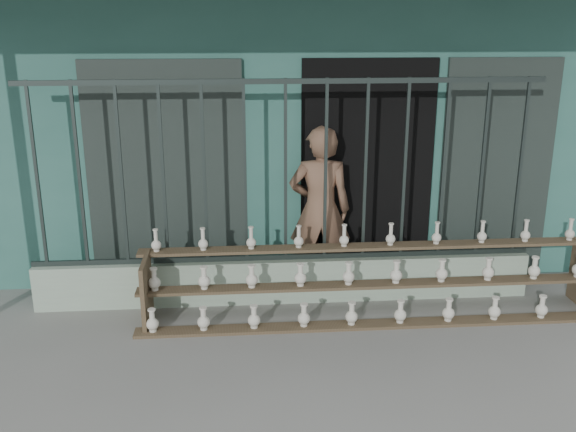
{
  "coord_description": "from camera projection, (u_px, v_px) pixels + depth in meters",
  "views": [
    {
      "loc": [
        -0.46,
        -4.74,
        2.79
      ],
      "look_at": [
        0.0,
        1.0,
        1.0
      ],
      "focal_mm": 40.0,
      "sensor_mm": 36.0,
      "label": 1
    }
  ],
  "objects": [
    {
      "name": "ground",
      "position": [
        297.0,
        365.0,
        5.37
      ],
      "size": [
        60.0,
        60.0,
        0.0
      ],
      "primitive_type": "plane",
      "color": "slate"
    },
    {
      "name": "workshop_building",
      "position": [
        270.0,
        105.0,
        8.92
      ],
      "size": [
        7.4,
        6.6,
        3.21
      ],
      "color": "#2F655A",
      "rests_on": "ground"
    },
    {
      "name": "parapet_wall",
      "position": [
        286.0,
        280.0,
        6.55
      ],
      "size": [
        5.0,
        0.2,
        0.45
      ],
      "primitive_type": "cube",
      "color": "#9BB59B",
      "rests_on": "ground"
    },
    {
      "name": "security_fence",
      "position": [
        286.0,
        173.0,
        6.21
      ],
      "size": [
        5.0,
        0.04,
        1.8
      ],
      "color": "#283330",
      "rests_on": "parapet_wall"
    },
    {
      "name": "shelf_rack",
      "position": [
        372.0,
        281.0,
        6.17
      ],
      "size": [
        4.5,
        0.68,
        0.85
      ],
      "color": "brown",
      "rests_on": "ground"
    },
    {
      "name": "elderly_woman",
      "position": [
        320.0,
        210.0,
        6.64
      ],
      "size": [
        0.67,
        0.47,
        1.76
      ],
      "primitive_type": "imported",
      "rotation": [
        0.0,
        0.0,
        3.07
      ],
      "color": "brown",
      "rests_on": "ground"
    }
  ]
}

